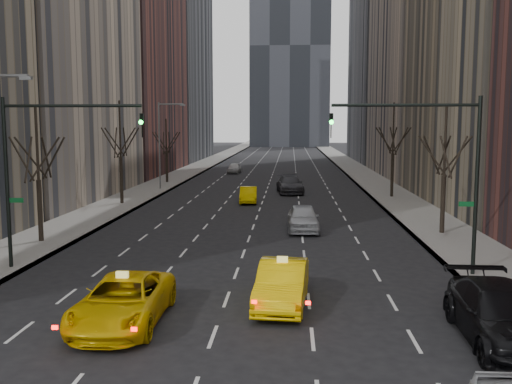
% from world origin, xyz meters
% --- Properties ---
extents(sidewalk_left, '(4.50, 320.00, 0.15)m').
position_xyz_m(sidewalk_left, '(-12.25, 70.00, 0.07)').
color(sidewalk_left, slate).
rests_on(sidewalk_left, ground).
extents(sidewalk_right, '(4.50, 320.00, 0.15)m').
position_xyz_m(sidewalk_right, '(12.25, 70.00, 0.07)').
color(sidewalk_right, slate).
rests_on(sidewalk_right, ground).
extents(bld_left_far, '(14.00, 28.00, 44.00)m').
position_xyz_m(bld_left_far, '(-21.50, 66.00, 22.00)').
color(bld_left_far, brown).
rests_on(bld_left_far, ground).
extents(bld_left_deep, '(14.00, 30.00, 60.00)m').
position_xyz_m(bld_left_deep, '(-21.50, 96.00, 30.00)').
color(bld_left_deep, slate).
rests_on(bld_left_deep, ground).
extents(bld_right_deep, '(14.00, 30.00, 58.00)m').
position_xyz_m(bld_right_deep, '(21.50, 95.00, 29.00)').
color(bld_right_deep, slate).
rests_on(bld_right_deep, ground).
extents(tree_lw_b, '(3.36, 3.50, 7.82)m').
position_xyz_m(tree_lw_b, '(-12.00, 18.00, 3.72)').
color(tree_lw_b, black).
rests_on(tree_lw_b, ground).
extents(tree_lw_c, '(3.36, 3.50, 8.74)m').
position_xyz_m(tree_lw_c, '(-12.00, 34.00, 4.04)').
color(tree_lw_c, black).
rests_on(tree_lw_c, ground).
extents(tree_lw_d, '(3.36, 3.50, 7.36)m').
position_xyz_m(tree_lw_d, '(-12.00, 52.00, 3.56)').
color(tree_lw_d, black).
rests_on(tree_lw_d, ground).
extents(tree_rw_b, '(3.36, 3.50, 7.82)m').
position_xyz_m(tree_rw_b, '(12.00, 22.00, 3.72)').
color(tree_rw_b, black).
rests_on(tree_rw_b, ground).
extents(tree_rw_c, '(3.36, 3.50, 8.74)m').
position_xyz_m(tree_rw_c, '(12.00, 40.00, 4.04)').
color(tree_rw_c, black).
rests_on(tree_rw_c, ground).
extents(traffic_mast_left, '(6.69, 0.39, 8.00)m').
position_xyz_m(traffic_mast_left, '(-9.11, 12.00, 5.49)').
color(traffic_mast_left, black).
rests_on(traffic_mast_left, ground).
extents(traffic_mast_right, '(6.69, 0.39, 8.00)m').
position_xyz_m(traffic_mast_right, '(9.11, 12.00, 5.49)').
color(traffic_mast_right, black).
rests_on(traffic_mast_right, ground).
extents(streetlight_far, '(2.83, 0.22, 9.00)m').
position_xyz_m(streetlight_far, '(-10.84, 45.00, 5.62)').
color(streetlight_far, slate).
rests_on(streetlight_far, ground).
extents(taxi_suv, '(2.77, 5.94, 1.65)m').
position_xyz_m(taxi_suv, '(-3.27, 5.01, 0.82)').
color(taxi_suv, '#E7B904').
rests_on(taxi_suv, ground).
extents(taxi_sedan, '(2.18, 5.24, 1.69)m').
position_xyz_m(taxi_sedan, '(2.21, 7.41, 0.84)').
color(taxi_sedan, yellow).
rests_on(taxi_sedan, ground).
extents(silver_sedan_ahead, '(2.12, 5.02, 1.69)m').
position_xyz_m(silver_sedan_ahead, '(3.33, 22.90, 0.85)').
color(silver_sedan_ahead, '#AEB1B6').
rests_on(silver_sedan_ahead, ground).
extents(parked_suv_black, '(2.71, 6.35, 1.83)m').
position_xyz_m(parked_suv_black, '(9.20, 4.03, 0.91)').
color(parked_suv_black, black).
rests_on(parked_suv_black, ground).
extents(far_taxi, '(1.69, 4.30, 1.39)m').
position_xyz_m(far_taxi, '(-1.21, 35.92, 0.70)').
color(far_taxi, '#DFBA04').
rests_on(far_taxi, ground).
extents(far_suv_grey, '(3.03, 6.17, 1.73)m').
position_xyz_m(far_suv_grey, '(2.43, 43.31, 0.86)').
color(far_suv_grey, '#2B2B30').
rests_on(far_suv_grey, ground).
extents(far_car_white, '(1.87, 4.30, 1.44)m').
position_xyz_m(far_car_white, '(-5.45, 66.04, 0.72)').
color(far_car_white, silver).
rests_on(far_car_white, ground).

